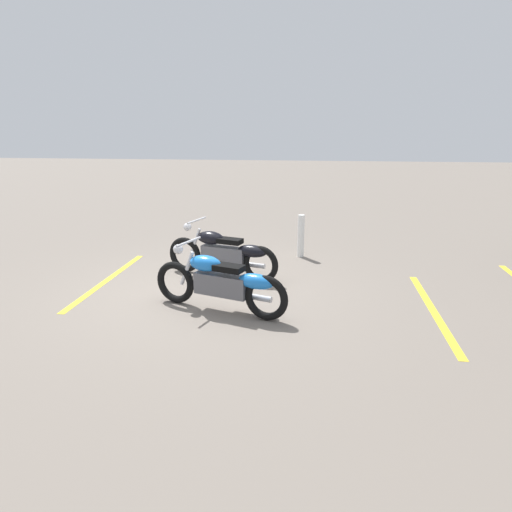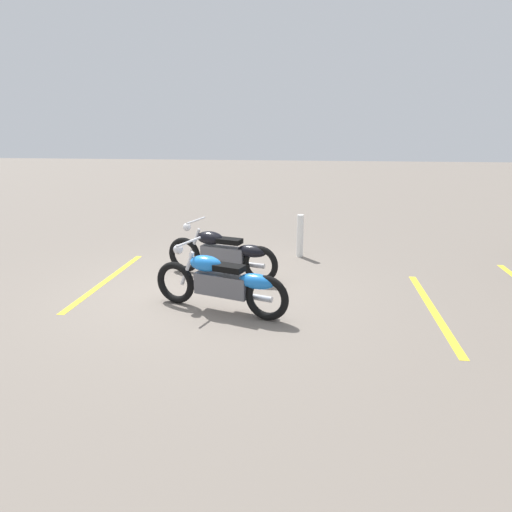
# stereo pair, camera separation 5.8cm
# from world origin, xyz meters

# --- Properties ---
(ground_plane) EXTENTS (60.00, 60.00, 0.00)m
(ground_plane) POSITION_xyz_m (0.00, 0.00, 0.00)
(ground_plane) COLOR slate
(motorcycle_bright_foreground) EXTENTS (2.15, 0.87, 1.04)m
(motorcycle_bright_foreground) POSITION_xyz_m (0.53, -0.82, 0.46)
(motorcycle_bright_foreground) COLOR black
(motorcycle_bright_foreground) RESTS_ON ground
(motorcycle_dark_foreground) EXTENTS (2.17, 0.83, 1.04)m
(motorcycle_dark_foreground) POSITION_xyz_m (0.25, 0.79, 0.46)
(motorcycle_dark_foreground) COLOR black
(motorcycle_dark_foreground) RESTS_ON ground
(bollard_post) EXTENTS (0.14, 0.14, 0.90)m
(bollard_post) POSITION_xyz_m (1.59, 2.36, 0.45)
(bollard_post) COLOR white
(bollard_post) RESTS_ON ground
(parking_stripe_near) EXTENTS (0.15, 3.20, 0.01)m
(parking_stripe_near) POSITION_xyz_m (-1.82, 0.37, 0.00)
(parking_stripe_near) COLOR yellow
(parking_stripe_near) RESTS_ON ground
(parking_stripe_mid) EXTENTS (0.15, 3.20, 0.01)m
(parking_stripe_mid) POSITION_xyz_m (3.69, -0.39, 0.00)
(parking_stripe_mid) COLOR yellow
(parking_stripe_mid) RESTS_ON ground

